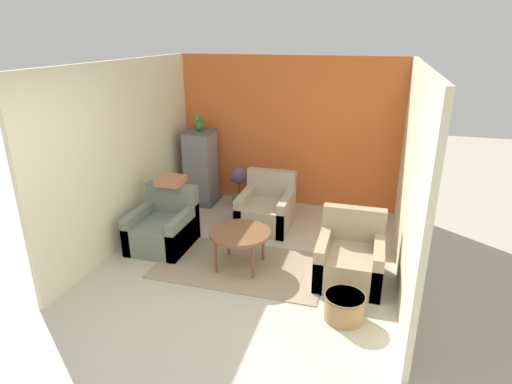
{
  "coord_description": "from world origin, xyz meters",
  "views": [
    {
      "loc": [
        1.41,
        -3.03,
        2.76
      ],
      "look_at": [
        0.0,
        1.87,
        0.85
      ],
      "focal_mm": 30.0,
      "sensor_mm": 36.0,
      "label": 1
    }
  ],
  "objects_px": {
    "armchair_middle": "(266,210)",
    "parrot": "(199,123)",
    "birdcage": "(201,168)",
    "coffee_table": "(240,235)",
    "armchair_right": "(350,259)",
    "potted_plant": "(239,183)",
    "wicker_basket": "(344,306)",
    "armchair_left": "(163,229)"
  },
  "relations": [
    {
      "from": "birdcage",
      "to": "wicker_basket",
      "type": "relative_size",
      "value": 3.0
    },
    {
      "from": "parrot",
      "to": "potted_plant",
      "type": "distance_m",
      "value": 1.17
    },
    {
      "from": "armchair_right",
      "to": "birdcage",
      "type": "height_order",
      "value": "birdcage"
    },
    {
      "from": "parrot",
      "to": "birdcage",
      "type": "bearing_deg",
      "value": -90.0
    },
    {
      "from": "coffee_table",
      "to": "parrot",
      "type": "xyz_separation_m",
      "value": [
        -1.32,
        1.91,
        0.93
      ]
    },
    {
      "from": "armchair_left",
      "to": "parrot",
      "type": "bearing_deg",
      "value": 94.76
    },
    {
      "from": "coffee_table",
      "to": "armchair_right",
      "type": "height_order",
      "value": "armchair_right"
    },
    {
      "from": "armchair_middle",
      "to": "potted_plant",
      "type": "relative_size",
      "value": 1.2
    },
    {
      "from": "armchair_middle",
      "to": "potted_plant",
      "type": "bearing_deg",
      "value": 135.46
    },
    {
      "from": "armchair_left",
      "to": "potted_plant",
      "type": "relative_size",
      "value": 1.2
    },
    {
      "from": "armchair_right",
      "to": "birdcage",
      "type": "distance_m",
      "value": 3.23
    },
    {
      "from": "coffee_table",
      "to": "armchair_middle",
      "type": "bearing_deg",
      "value": 89.9
    },
    {
      "from": "parrot",
      "to": "armchair_left",
      "type": "bearing_deg",
      "value": -85.24
    },
    {
      "from": "coffee_table",
      "to": "birdcage",
      "type": "bearing_deg",
      "value": 124.63
    },
    {
      "from": "parrot",
      "to": "wicker_basket",
      "type": "height_order",
      "value": "parrot"
    },
    {
      "from": "armchair_left",
      "to": "wicker_basket",
      "type": "bearing_deg",
      "value": -20.78
    },
    {
      "from": "coffee_table",
      "to": "wicker_basket",
      "type": "bearing_deg",
      "value": -27.8
    },
    {
      "from": "armchair_left",
      "to": "armchair_right",
      "type": "xyz_separation_m",
      "value": [
        2.51,
        -0.16,
        0.0
      ]
    },
    {
      "from": "armchair_left",
      "to": "wicker_basket",
      "type": "relative_size",
      "value": 1.99
    },
    {
      "from": "potted_plant",
      "to": "wicker_basket",
      "type": "xyz_separation_m",
      "value": [
        1.99,
        -2.62,
        -0.26
      ]
    },
    {
      "from": "armchair_middle",
      "to": "wicker_basket",
      "type": "xyz_separation_m",
      "value": [
        1.34,
        -1.98,
        -0.1
      ]
    },
    {
      "from": "armchair_middle",
      "to": "birdcage",
      "type": "bearing_deg",
      "value": 154.18
    },
    {
      "from": "coffee_table",
      "to": "potted_plant",
      "type": "relative_size",
      "value": 1.09
    },
    {
      "from": "parrot",
      "to": "wicker_basket",
      "type": "distance_m",
      "value": 3.93
    },
    {
      "from": "potted_plant",
      "to": "wicker_basket",
      "type": "bearing_deg",
      "value": -52.74
    },
    {
      "from": "coffee_table",
      "to": "armchair_middle",
      "type": "distance_m",
      "value": 1.28
    },
    {
      "from": "coffee_table",
      "to": "wicker_basket",
      "type": "xyz_separation_m",
      "value": [
        1.34,
        -0.71,
        -0.29
      ]
    },
    {
      "from": "armchair_left",
      "to": "armchair_middle",
      "type": "bearing_deg",
      "value": 40.81
    },
    {
      "from": "potted_plant",
      "to": "birdcage",
      "type": "bearing_deg",
      "value": 179.89
    },
    {
      "from": "armchair_right",
      "to": "potted_plant",
      "type": "xyz_separation_m",
      "value": [
        -1.98,
        1.81,
        0.16
      ]
    },
    {
      "from": "armchair_left",
      "to": "armchair_right",
      "type": "height_order",
      "value": "same"
    },
    {
      "from": "wicker_basket",
      "to": "armchair_left",
      "type": "bearing_deg",
      "value": 159.22
    },
    {
      "from": "potted_plant",
      "to": "wicker_basket",
      "type": "relative_size",
      "value": 1.66
    },
    {
      "from": "wicker_basket",
      "to": "armchair_right",
      "type": "bearing_deg",
      "value": 91.0
    },
    {
      "from": "armchair_left",
      "to": "birdcage",
      "type": "height_order",
      "value": "birdcage"
    },
    {
      "from": "coffee_table",
      "to": "birdcage",
      "type": "xyz_separation_m",
      "value": [
        -1.32,
        1.91,
        0.17
      ]
    },
    {
      "from": "armchair_middle",
      "to": "birdcage",
      "type": "xyz_separation_m",
      "value": [
        -1.32,
        0.64,
        0.36
      ]
    },
    {
      "from": "armchair_middle",
      "to": "parrot",
      "type": "relative_size",
      "value": 3.1
    },
    {
      "from": "armchair_right",
      "to": "armchair_middle",
      "type": "bearing_deg",
      "value": 138.47
    },
    {
      "from": "birdcage",
      "to": "armchair_right",
      "type": "bearing_deg",
      "value": -34.42
    },
    {
      "from": "coffee_table",
      "to": "armchair_right",
      "type": "distance_m",
      "value": 1.35
    },
    {
      "from": "potted_plant",
      "to": "wicker_basket",
      "type": "height_order",
      "value": "potted_plant"
    }
  ]
}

